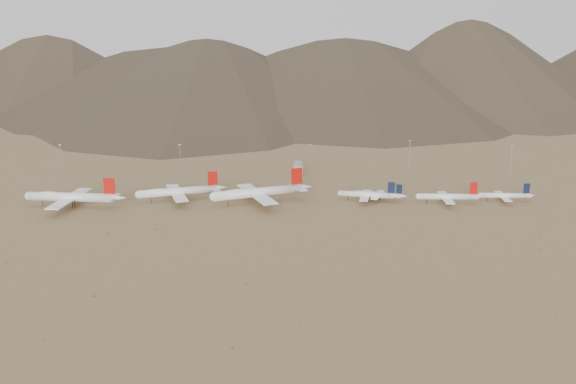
{
  "coord_description": "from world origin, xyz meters",
  "views": [
    {
      "loc": [
        11.12,
        -400.32,
        120.88
      ],
      "look_at": [
        19.93,
        30.0,
        8.48
      ],
      "focal_mm": 40.0,
      "sensor_mm": 36.0,
      "label": 1
    }
  ],
  "objects_px": {
    "widebody_west": "(72,197)",
    "widebody_east": "(259,192)",
    "narrowbody_a": "(368,195)",
    "control_tower": "(298,168)",
    "narrowbody_b": "(380,194)",
    "widebody_centre": "(178,191)"
  },
  "relations": [
    {
      "from": "widebody_west",
      "to": "narrowbody_a",
      "type": "bearing_deg",
      "value": 10.08
    },
    {
      "from": "widebody_centre",
      "to": "control_tower",
      "type": "distance_m",
      "value": 118.52
    },
    {
      "from": "widebody_west",
      "to": "control_tower",
      "type": "relative_size",
      "value": 5.95
    },
    {
      "from": "widebody_west",
      "to": "narrowbody_b",
      "type": "height_order",
      "value": "widebody_west"
    },
    {
      "from": "narrowbody_b",
      "to": "narrowbody_a",
      "type": "bearing_deg",
      "value": -137.38
    },
    {
      "from": "narrowbody_a",
      "to": "control_tower",
      "type": "xyz_separation_m",
      "value": [
        -46.68,
        84.68,
        0.53
      ]
    },
    {
      "from": "widebody_centre",
      "to": "widebody_east",
      "type": "distance_m",
      "value": 57.48
    },
    {
      "from": "widebody_west",
      "to": "widebody_east",
      "type": "bearing_deg",
      "value": 10.7
    },
    {
      "from": "widebody_west",
      "to": "widebody_east",
      "type": "distance_m",
      "value": 127.49
    },
    {
      "from": "widebody_west",
      "to": "control_tower",
      "type": "xyz_separation_m",
      "value": [
        157.74,
        96.12,
        -2.01
      ]
    },
    {
      "from": "widebody_west",
      "to": "control_tower",
      "type": "distance_m",
      "value": 184.73
    },
    {
      "from": "widebody_west",
      "to": "narrowbody_b",
      "type": "relative_size",
      "value": 1.99
    },
    {
      "from": "widebody_east",
      "to": "narrowbody_a",
      "type": "distance_m",
      "value": 77.32
    },
    {
      "from": "widebody_centre",
      "to": "narrowbody_b",
      "type": "bearing_deg",
      "value": -17.44
    },
    {
      "from": "widebody_west",
      "to": "widebody_east",
      "type": "xyz_separation_m",
      "value": [
        127.2,
        8.5,
        0.48
      ]
    },
    {
      "from": "widebody_centre",
      "to": "widebody_east",
      "type": "height_order",
      "value": "widebody_east"
    },
    {
      "from": "narrowbody_a",
      "to": "control_tower",
      "type": "bearing_deg",
      "value": 131.86
    },
    {
      "from": "widebody_centre",
      "to": "control_tower",
      "type": "height_order",
      "value": "widebody_centre"
    },
    {
      "from": "widebody_east",
      "to": "narrowbody_b",
      "type": "bearing_deg",
      "value": -16.46
    },
    {
      "from": "widebody_west",
      "to": "widebody_centre",
      "type": "bearing_deg",
      "value": 19.83
    },
    {
      "from": "control_tower",
      "to": "narrowbody_a",
      "type": "bearing_deg",
      "value": -61.14
    },
    {
      "from": "widebody_east",
      "to": "control_tower",
      "type": "height_order",
      "value": "widebody_east"
    }
  ]
}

